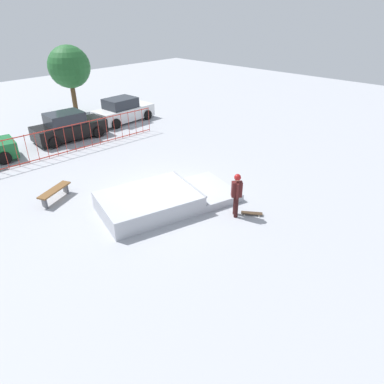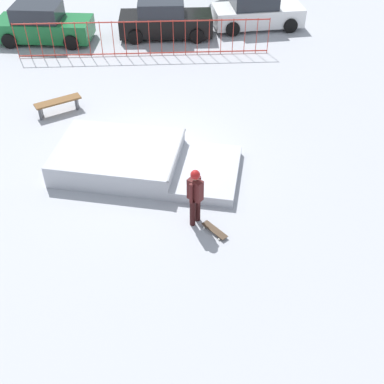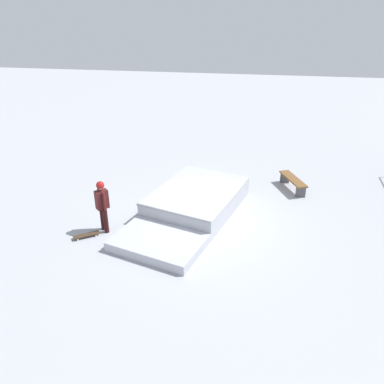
# 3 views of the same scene
# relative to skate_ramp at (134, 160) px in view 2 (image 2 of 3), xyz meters

# --- Properties ---
(ground_plane) EXTENTS (60.00, 60.00, 0.00)m
(ground_plane) POSITION_rel_skate_ramp_xyz_m (0.62, 0.46, -0.32)
(ground_plane) COLOR #A8AAB2
(skate_ramp) EXTENTS (5.91, 4.00, 0.74)m
(skate_ramp) POSITION_rel_skate_ramp_xyz_m (0.00, 0.00, 0.00)
(skate_ramp) COLOR #B0B3BB
(skate_ramp) RESTS_ON ground
(skater) EXTENTS (0.43, 0.42, 1.73)m
(skater) POSITION_rel_skate_ramp_xyz_m (1.55, -2.51, 0.69)
(skater) COLOR black
(skater) RESTS_ON ground
(skateboard) EXTENTS (0.62, 0.77, 0.09)m
(skateboard) POSITION_rel_skate_ramp_xyz_m (2.01, -2.95, -0.24)
(skateboard) COLOR #3F2D1E
(skateboard) RESTS_ON ground
(perimeter_fence) EXTENTS (10.46, 0.71, 1.50)m
(perimeter_fence) POSITION_rel_skate_ramp_xyz_m (0.62, 7.81, 0.45)
(perimeter_fence) COLOR #B22D23
(perimeter_fence) RESTS_ON ground
(park_bench) EXTENTS (1.63, 1.01, 0.48)m
(park_bench) POSITION_rel_skate_ramp_xyz_m (-2.52, 3.54, 0.04)
(park_bench) COLOR brown
(park_bench) RESTS_ON ground
(parked_car_green) EXTENTS (4.33, 2.47, 1.60)m
(parked_car_green) POSITION_rel_skate_ramp_xyz_m (-3.69, 9.84, 0.41)
(parked_car_green) COLOR #196B33
(parked_car_green) RESTS_ON ground
(parked_car_black) EXTENTS (4.21, 2.16, 1.60)m
(parked_car_black) POSITION_rel_skate_ramp_xyz_m (1.66, 9.77, 0.41)
(parked_car_black) COLOR black
(parked_car_black) RESTS_ON ground
(parked_car_white) EXTENTS (4.16, 2.03, 1.60)m
(parked_car_white) POSITION_rel_skate_ramp_xyz_m (5.96, 10.30, 0.41)
(parked_car_white) COLOR white
(parked_car_white) RESTS_ON ground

